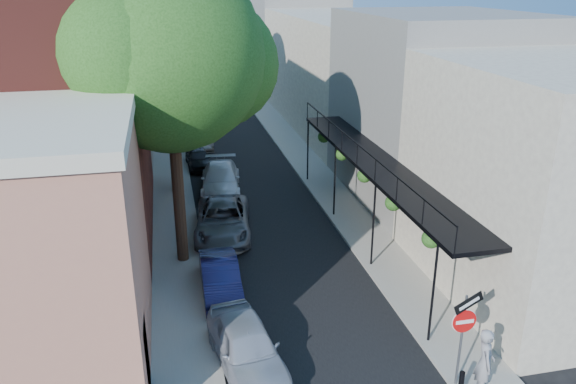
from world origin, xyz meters
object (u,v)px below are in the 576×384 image
oak_near (181,58)px  oak_far (169,16)px  parked_car_f (198,139)px  parked_car_e (199,158)px  sign_post (464,325)px  oak_mid (174,53)px  parked_car_b (220,278)px  parked_car_d (221,179)px  parked_car_a (246,346)px  parked_car_c (223,220)px  pedestrian (485,363)px

oak_near → oak_far: bearing=90.0°
oak_near → parked_car_f: bearing=85.3°
oak_near → parked_car_e: 13.64m
sign_post → oak_near: 12.77m
oak_mid → parked_car_b: bearing=-85.7°
oak_mid → parked_car_d: oak_mid is taller
oak_near → parked_car_f: oak_near is taller
parked_car_a → sign_post: bearing=-29.2°
parked_car_d → parked_car_c: bearing=-88.3°
parked_car_d → parked_car_f: 8.38m
parked_car_c → pedestrian: size_ratio=2.52×
pedestrian → sign_post: bearing=64.1°
oak_far → parked_car_b: 21.37m
sign_post → parked_car_e: (-5.52, 20.76, -1.47)m
oak_far → parked_car_f: oak_far is taller
parked_car_d → oak_far: bearing=107.1°
oak_mid → parked_car_a: 16.45m
parked_car_e → pedestrian: 22.06m
sign_post → oak_mid: size_ratio=0.29×
oak_mid → pedestrian: 19.97m
oak_near → sign_post: bearing=-54.9°
pedestrian → parked_car_e: bearing=36.2°
parked_car_a → parked_car_f: bearing=81.6°
sign_post → parked_car_f: size_ratio=0.75×
oak_far → parked_car_d: oak_far is taller
sign_post → pedestrian: sign_post is taller
pedestrian → parked_car_a: bearing=86.8°
oak_near → oak_mid: (-0.05, 7.97, -0.82)m
parked_car_e → pedestrian: bearing=-78.6°
oak_far → parked_car_f: bearing=-50.8°
oak_mid → oak_near: bearing=-89.6°
parked_car_c → parked_car_e: (-0.39, 9.60, -0.13)m
parked_car_b → pedestrian: 9.24m
oak_mid → parked_car_f: size_ratio=2.55×
parked_car_c → parked_car_d: bearing=92.5°
parked_car_a → pedestrian: size_ratio=2.07×
parked_car_b → parked_car_d: size_ratio=0.77×
parked_car_a → pedestrian: pedestrian is taller
parked_car_b → parked_car_f: parked_car_f is taller
parked_car_a → parked_car_b: parked_car_a is taller
parked_car_f → parked_car_b: bearing=-96.2°
oak_near → parked_car_b: (0.77, -2.94, -7.26)m
parked_car_d → parked_car_f: parked_car_d is taller
parked_car_f → pedestrian: pedestrian is taller
parked_car_d → pedestrian: size_ratio=2.42×
oak_far → parked_car_d: 12.59m
parked_car_f → oak_near: bearing=-99.4°
parked_car_a → pedestrian: bearing=-31.6°
parked_car_a → parked_car_c: parked_car_a is taller
oak_near → parked_car_b: oak_near is taller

